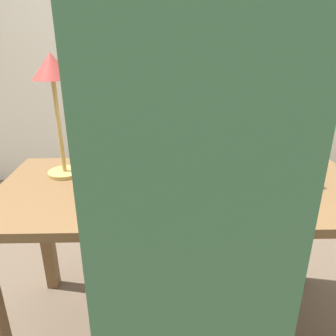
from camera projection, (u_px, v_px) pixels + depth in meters
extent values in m
plane|color=brown|center=(180.00, 323.00, 1.63)|extent=(12.00, 12.00, 0.00)
cube|color=silver|center=(170.00, 40.00, 2.84)|extent=(8.00, 0.06, 2.60)
cube|color=brown|center=(182.00, 189.00, 1.36)|extent=(1.52, 0.68, 0.03)
cube|color=brown|center=(46.00, 231.00, 1.75)|extent=(0.06, 0.06, 0.72)
cube|color=brown|center=(307.00, 227.00, 1.78)|extent=(0.06, 0.06, 0.72)
cube|color=black|center=(158.00, 184.00, 1.33)|extent=(0.04, 0.28, 0.02)
cube|color=black|center=(122.00, 187.00, 1.32)|extent=(0.29, 0.31, 0.01)
cube|color=black|center=(194.00, 184.00, 1.35)|extent=(0.29, 0.31, 0.01)
cube|color=white|center=(126.00, 174.00, 1.30)|extent=(0.26, 0.29, 0.12)
cube|color=white|center=(190.00, 172.00, 1.33)|extent=(0.26, 0.29, 0.12)
cube|color=maroon|center=(271.00, 169.00, 1.45)|extent=(0.19, 0.29, 0.05)
cube|color=#1E284C|center=(273.00, 158.00, 1.43)|extent=(0.25, 0.32, 0.04)
cube|color=tan|center=(274.00, 148.00, 1.41)|extent=(0.21, 0.31, 0.06)
cube|color=#234C2D|center=(233.00, 151.00, 1.39)|extent=(0.05, 0.17, 0.24)
cylinder|color=tan|center=(65.00, 172.00, 1.46)|extent=(0.15, 0.15, 0.02)
cylinder|color=tan|center=(59.00, 127.00, 1.38)|extent=(0.02, 0.02, 0.40)
cone|color=#99332D|center=(51.00, 66.00, 1.29)|extent=(0.16, 0.16, 0.10)
cylinder|color=#28282D|center=(107.00, 170.00, 1.40)|extent=(0.09, 0.09, 0.08)
torus|color=#28282D|center=(102.00, 175.00, 1.35)|extent=(0.02, 0.05, 0.05)
cube|color=#3D704C|center=(192.00, 180.00, 0.57)|extent=(0.36, 0.20, 0.64)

